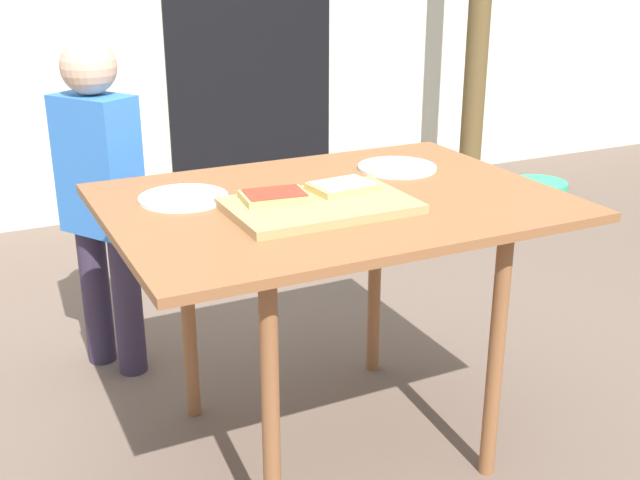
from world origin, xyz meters
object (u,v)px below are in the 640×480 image
at_px(dining_table, 333,226).
at_px(garden_hose_coil, 539,184).
at_px(plate_white_left, 183,198).
at_px(pizza_slice_far_left, 275,196).
at_px(plate_white_right, 397,167).
at_px(pizza_slice_far_right, 342,186).
at_px(child_left, 101,191).
at_px(cutting_board, 320,205).

relative_size(dining_table, garden_hose_coil, 3.44).
bearing_deg(plate_white_left, pizza_slice_far_left, -43.06).
xyz_separation_m(plate_white_right, plate_white_left, (-0.62, -0.01, 0.00)).
bearing_deg(pizza_slice_far_right, child_left, 122.94).
relative_size(dining_table, cutting_board, 2.56).
xyz_separation_m(plate_white_right, child_left, (-0.72, 0.53, -0.12)).
distance_m(dining_table, plate_white_right, 0.33).
bearing_deg(pizza_slice_far_left, plate_white_left, 136.94).
bearing_deg(plate_white_left, plate_white_right, 1.37).
bearing_deg(pizza_slice_far_left, garden_hose_coil, 36.03).
xyz_separation_m(plate_white_left, garden_hose_coil, (2.53, 1.55, -0.70)).
xyz_separation_m(dining_table, child_left, (-0.44, 0.69, -0.04)).
distance_m(dining_table, pizza_slice_far_right, 0.11).
distance_m(child_left, garden_hose_coil, 2.88).
height_order(cutting_board, pizza_slice_far_left, pizza_slice_far_left).
xyz_separation_m(dining_table, plate_white_left, (-0.34, 0.15, 0.08)).
height_order(pizza_slice_far_right, plate_white_left, pizza_slice_far_right).
bearing_deg(dining_table, plate_white_right, 29.65).
xyz_separation_m(dining_table, garden_hose_coil, (2.19, 1.70, -0.62)).
distance_m(pizza_slice_far_right, pizza_slice_far_left, 0.18).
distance_m(dining_table, garden_hose_coil, 2.84).
bearing_deg(child_left, garden_hose_coil, 20.90).
relative_size(plate_white_right, garden_hose_coil, 0.68).
xyz_separation_m(cutting_board, plate_white_left, (-0.27, 0.22, -0.01)).
xyz_separation_m(pizza_slice_far_left, garden_hose_coil, (2.36, 1.71, -0.72)).
xyz_separation_m(dining_table, plate_white_right, (0.28, 0.16, 0.08)).
height_order(pizza_slice_far_right, pizza_slice_far_left, same).
xyz_separation_m(pizza_slice_far_right, child_left, (-0.46, 0.71, -0.14)).
bearing_deg(pizza_slice_far_left, cutting_board, -31.15).
height_order(child_left, garden_hose_coil, child_left).
distance_m(plate_white_right, garden_hose_coil, 2.55).
relative_size(dining_table, pizza_slice_far_right, 6.80).
bearing_deg(child_left, cutting_board, -64.25).
distance_m(cutting_board, child_left, 0.86).
xyz_separation_m(plate_white_left, child_left, (-0.10, 0.54, -0.12)).
bearing_deg(pizza_slice_far_left, child_left, 111.34).
bearing_deg(child_left, pizza_slice_far_right, -57.06).
distance_m(pizza_slice_far_right, plate_white_left, 0.39).
bearing_deg(pizza_slice_far_right, cutting_board, -147.50).
xyz_separation_m(dining_table, pizza_slice_far_right, (0.02, -0.02, 0.11)).
bearing_deg(pizza_slice_far_left, pizza_slice_far_right, 0.49).
height_order(plate_white_right, child_left, child_left).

